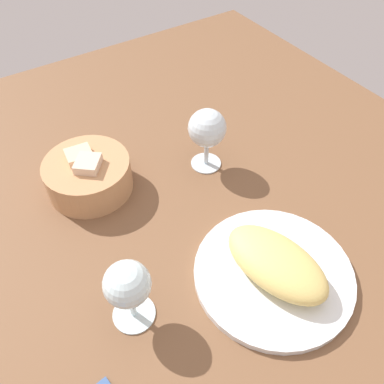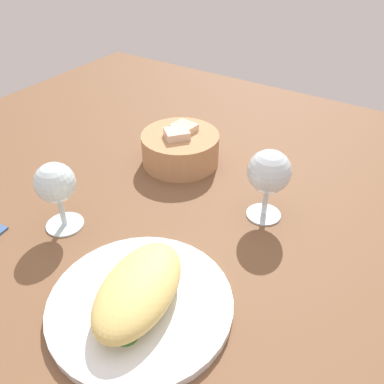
# 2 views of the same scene
# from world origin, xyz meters

# --- Properties ---
(ground_plane) EXTENTS (1.40, 1.40, 0.02)m
(ground_plane) POSITION_xyz_m (0.00, 0.00, -0.01)
(ground_plane) COLOR brown
(plate) EXTENTS (0.27, 0.27, 0.01)m
(plate) POSITION_xyz_m (-0.18, -0.12, 0.01)
(plate) COLOR white
(plate) RESTS_ON ground_plane
(omelette) EXTENTS (0.20, 0.14, 0.05)m
(omelette) POSITION_xyz_m (-0.18, -0.12, 0.04)
(omelette) COLOR #E0C46B
(omelette) RESTS_ON plate
(lettuce_garnish) EXTENTS (0.04, 0.04, 0.01)m
(lettuce_garnish) POSITION_xyz_m (-0.23, -0.14, 0.02)
(lettuce_garnish) COLOR #3E7E30
(lettuce_garnish) RESTS_ON plate
(bread_basket) EXTENTS (0.17, 0.17, 0.09)m
(bread_basket) POSITION_xyz_m (0.18, 0.06, 0.04)
(bread_basket) COLOR tan
(bread_basket) RESTS_ON ground_plane
(wine_glass_near) EXTENTS (0.08, 0.08, 0.14)m
(wine_glass_near) POSITION_xyz_m (0.11, -0.18, 0.09)
(wine_glass_near) COLOR silver
(wine_glass_near) RESTS_ON ground_plane
(wine_glass_far) EXTENTS (0.07, 0.07, 0.13)m
(wine_glass_far) POSITION_xyz_m (-0.11, 0.11, 0.09)
(wine_glass_far) COLOR silver
(wine_glass_far) RESTS_ON ground_plane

